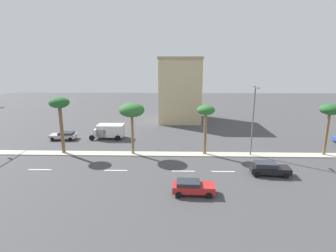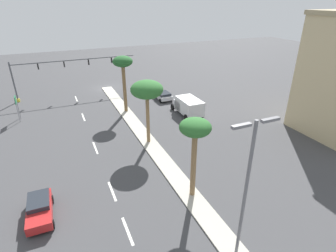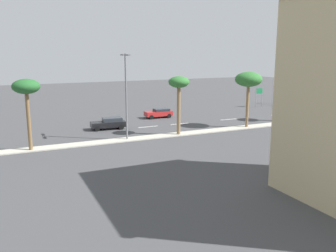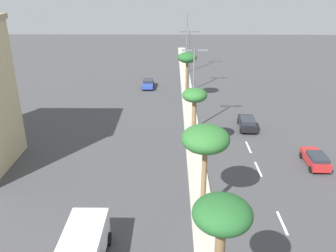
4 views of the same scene
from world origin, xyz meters
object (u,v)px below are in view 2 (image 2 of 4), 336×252
at_px(street_lamp_near, 247,185).
at_px(sedan_silver_right, 162,95).
at_px(palm_tree_front, 195,132).
at_px(box_truck, 188,106).
at_px(traffic_signal_gantry, 52,71).
at_px(palm_tree_far, 147,91).
at_px(directional_road_sign, 16,103).
at_px(palm_tree_left, 123,65).
at_px(sedan_red_inboard, 40,209).

relative_size(street_lamp_near, sedan_silver_right, 2.22).
distance_m(palm_tree_front, box_truck, 18.05).
height_order(traffic_signal_gantry, street_lamp_near, street_lamp_near).
xyz_separation_m(palm_tree_far, box_truck, (-7.96, -5.45, -4.91)).
bearing_deg(directional_road_sign, palm_tree_left, 167.94).
xyz_separation_m(palm_tree_far, street_lamp_near, (0.07, 16.58, -0.51)).
relative_size(traffic_signal_gantry, palm_tree_left, 2.48).
distance_m(traffic_signal_gantry, street_lamp_near, 38.68).
relative_size(traffic_signal_gantry, palm_tree_front, 2.84).
height_order(palm_tree_front, box_truck, palm_tree_front).
bearing_deg(street_lamp_near, palm_tree_left, -90.50).
bearing_deg(palm_tree_front, sedan_red_inboard, -11.93).
relative_size(traffic_signal_gantry, sedan_silver_right, 4.60).
height_order(palm_tree_front, sedan_red_inboard, palm_tree_front).
distance_m(palm_tree_far, palm_tree_front, 10.17).
height_order(directional_road_sign, box_truck, directional_road_sign).
distance_m(palm_tree_front, sedan_red_inboard, 13.10).
relative_size(traffic_signal_gantry, street_lamp_near, 2.07).
bearing_deg(palm_tree_far, traffic_signal_gantry, -67.44).
height_order(directional_road_sign, palm_tree_left, palm_tree_left).
distance_m(traffic_signal_gantry, palm_tree_left, 14.42).
relative_size(traffic_signal_gantry, directional_road_sign, 5.82).
relative_size(palm_tree_far, palm_tree_front, 1.04).
bearing_deg(box_truck, traffic_signal_gantry, -43.08).
xyz_separation_m(directional_road_sign, palm_tree_left, (-14.08, 3.01, 4.41)).
xyz_separation_m(palm_tree_far, palm_tree_front, (-0.20, 10.17, -0.26)).
relative_size(street_lamp_near, box_truck, 1.71).
relative_size(directional_road_sign, palm_tree_far, 0.47).
bearing_deg(sedan_red_inboard, box_truck, -146.05).
bearing_deg(box_truck, palm_tree_left, -30.49).
xyz_separation_m(palm_tree_left, box_truck, (-7.80, 4.59, -5.53)).
xyz_separation_m(palm_tree_far, sedan_red_inboard, (11.55, 7.68, -5.50)).
bearing_deg(sedan_silver_right, box_truck, 96.58).
bearing_deg(sedan_red_inboard, sedan_silver_right, -132.22).
bearing_deg(street_lamp_near, palm_tree_far, -90.24).
height_order(traffic_signal_gantry, directional_road_sign, traffic_signal_gantry).
bearing_deg(box_truck, street_lamp_near, 69.97).
bearing_deg(palm_tree_far, sedan_red_inboard, 33.64).
height_order(palm_tree_left, palm_tree_front, palm_tree_left).
height_order(palm_tree_left, palm_tree_far, palm_tree_left).
height_order(street_lamp_near, box_truck, street_lamp_near).
bearing_deg(palm_tree_left, sedan_silver_right, -157.85).
distance_m(palm_tree_left, box_truck, 10.61).
distance_m(directional_road_sign, street_lamp_near, 32.87).
distance_m(palm_tree_left, sedan_red_inboard, 22.11).
height_order(palm_tree_front, street_lamp_near, street_lamp_near).
distance_m(palm_tree_left, palm_tree_far, 10.06).
xyz_separation_m(palm_tree_left, palm_tree_far, (0.16, 10.04, -0.62)).
bearing_deg(directional_road_sign, street_lamp_near, 115.05).
xyz_separation_m(directional_road_sign, palm_tree_front, (-14.12, 23.22, 3.53)).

